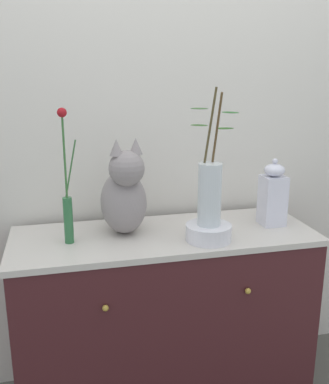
% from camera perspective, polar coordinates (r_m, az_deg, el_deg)
% --- Properties ---
extents(wall_back, '(4.40, 0.08, 2.60)m').
position_cam_1_polar(wall_back, '(2.06, -2.05, 10.52)').
color(wall_back, silver).
rests_on(wall_back, ground_plane).
extents(sideboard, '(1.27, 0.49, 0.81)m').
position_cam_1_polar(sideboard, '(2.05, 0.00, -16.00)').
color(sideboard, '#401B1E').
rests_on(sideboard, ground_plane).
extents(cat_sitting, '(0.21, 0.46, 0.41)m').
position_cam_1_polar(cat_sitting, '(1.83, -5.24, -0.34)').
color(cat_sitting, gray).
rests_on(cat_sitting, sideboard).
extents(vase_slim_green, '(0.06, 0.04, 0.53)m').
position_cam_1_polar(vase_slim_green, '(1.76, -12.42, -1.09)').
color(vase_slim_green, '#2D683D').
rests_on(vase_slim_green, sideboard).
extents(bowl_porcelain, '(0.19, 0.19, 0.07)m').
position_cam_1_polar(bowl_porcelain, '(1.80, 5.69, -5.20)').
color(bowl_porcelain, white).
rests_on(bowl_porcelain, sideboard).
extents(vase_glass_clear, '(0.18, 0.15, 0.54)m').
position_cam_1_polar(vase_glass_clear, '(1.74, 5.85, 0.10)').
color(vase_glass_clear, silver).
rests_on(vase_glass_clear, bowl_porcelain).
extents(jar_lidded_porcelain, '(0.10, 0.10, 0.30)m').
position_cam_1_polar(jar_lidded_porcelain, '(2.00, 13.75, -0.40)').
color(jar_lidded_porcelain, silver).
rests_on(jar_lidded_porcelain, sideboard).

